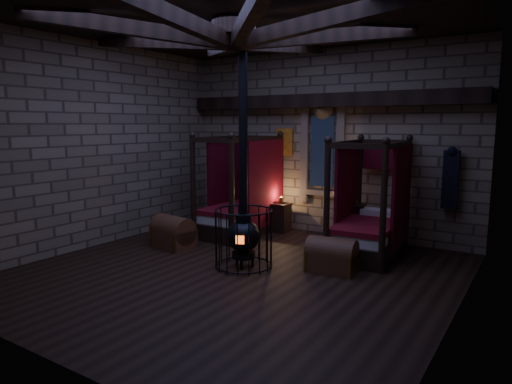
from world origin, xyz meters
The scene contains 8 objects.
room centered at (0.00, 0.09, 3.74)m, with size 7.02×7.02×4.29m.
bed_left centered at (-1.57, 2.45, 0.56)m, with size 1.17×2.17×2.25m.
bed_right centered at (1.54, 2.38, 0.55)m, with size 1.26×2.19×2.21m.
trunk_left centered at (-2.05, 0.65, 0.29)m, with size 0.99×0.72×0.66m.
trunk_right centered at (1.37, 0.95, 0.27)m, with size 0.87×0.59×0.61m.
nightstand_left centered at (-0.84, 3.02, 0.35)m, with size 0.43×0.41×0.83m.
nightstand_right centered at (0.91, 3.10, 0.42)m, with size 0.60×0.58×0.90m.
stove centered at (-0.05, 0.32, 0.63)m, with size 1.03×1.03×4.05m.
Camera 1 is at (4.41, -6.16, 2.53)m, focal length 32.00 mm.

